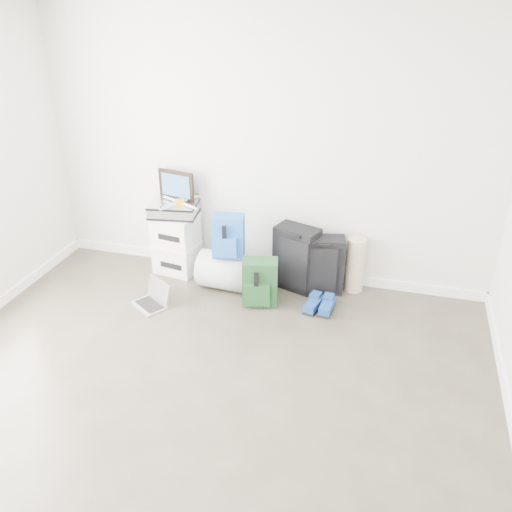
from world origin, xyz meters
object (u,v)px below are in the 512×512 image
(briefcase, at_px, (174,209))
(carry_on, at_px, (324,265))
(duffel_bag, at_px, (230,272))
(large_suitcase, at_px, (296,258))
(boxes_stack, at_px, (176,243))
(laptop, at_px, (153,299))

(briefcase, distance_m, carry_on, 1.62)
(duffel_bag, relative_size, large_suitcase, 0.95)
(large_suitcase, bearing_deg, briefcase, -161.10)
(briefcase, bearing_deg, boxes_stack, 0.00)
(boxes_stack, relative_size, duffel_bag, 1.04)
(briefcase, xyz_separation_m, laptop, (0.04, -0.70, -0.65))
(boxes_stack, xyz_separation_m, briefcase, (0.00, 0.00, 0.39))
(duffel_bag, height_order, large_suitcase, large_suitcase)
(carry_on, bearing_deg, laptop, -168.42)
(briefcase, height_order, laptop, briefcase)
(briefcase, xyz_separation_m, large_suitcase, (1.29, -0.01, -0.38))
(duffel_bag, xyz_separation_m, large_suitcase, (0.63, 0.20, 0.14))
(boxes_stack, xyz_separation_m, large_suitcase, (1.29, -0.01, 0.00))
(briefcase, bearing_deg, large_suitcase, -8.68)
(duffel_bag, relative_size, laptop, 1.51)
(boxes_stack, distance_m, large_suitcase, 1.29)
(briefcase, relative_size, duffel_bag, 0.76)
(large_suitcase, bearing_deg, duffel_bag, -142.98)
(briefcase, height_order, large_suitcase, briefcase)
(duffel_bag, bearing_deg, briefcase, 165.88)
(briefcase, relative_size, carry_on, 0.81)
(boxes_stack, height_order, duffel_bag, boxes_stack)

